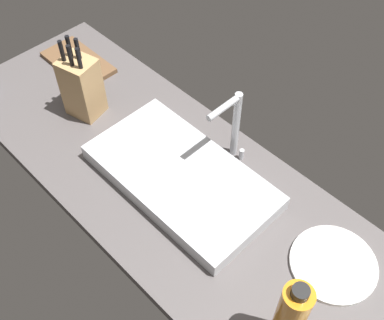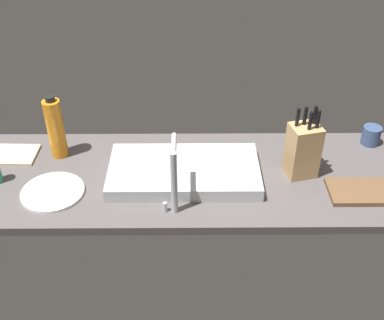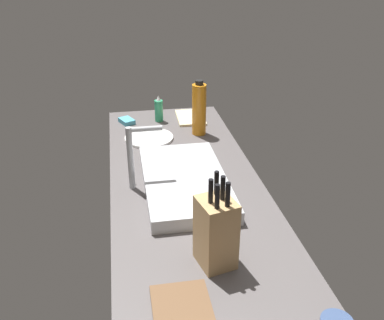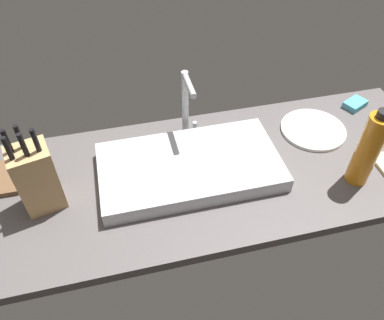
{
  "view_description": "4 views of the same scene",
  "coord_description": "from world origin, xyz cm",
  "px_view_note": "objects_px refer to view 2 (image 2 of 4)",
  "views": [
    {
      "loc": [
        65.83,
        -58.69,
        122.04
      ],
      "look_at": [
        1.4,
        4.57,
        12.49
      ],
      "focal_mm": 44.4,
      "sensor_mm": 36.0,
      "label": 1
    },
    {
      "loc": [
        -2.07,
        153.72,
        121.25
      ],
      "look_at": [
        -3.12,
        2.42,
        12.47
      ],
      "focal_mm": 45.43,
      "sensor_mm": 36.0,
      "label": 2
    },
    {
      "loc": [
        -147.54,
        23.94,
        90.68
      ],
      "look_at": [
        4.16,
        -2.43,
        13.26
      ],
      "focal_mm": 40.68,
      "sensor_mm": 36.0,
      "label": 3
    },
    {
      "loc": [
        -19.68,
        -83.52,
        95.78
      ],
      "look_at": [
        0.31,
        -0.68,
        11.03
      ],
      "focal_mm": 35.44,
      "sensor_mm": 36.0,
      "label": 4
    }
  ],
  "objects_px": {
    "sink_basin": "(183,171)",
    "water_bottle": "(55,128)",
    "faucet": "(174,175)",
    "cutting_board": "(367,191)",
    "knife_block": "(303,150)",
    "coffee_mug": "(371,135)",
    "dish_towel": "(9,155)",
    "dinner_plate": "(53,192)"
  },
  "relations": [
    {
      "from": "sink_basin",
      "to": "water_bottle",
      "type": "bearing_deg",
      "value": -16.7
    },
    {
      "from": "faucet",
      "to": "knife_block",
      "type": "relative_size",
      "value": 0.88
    },
    {
      "from": "water_bottle",
      "to": "dinner_plate",
      "type": "height_order",
      "value": "water_bottle"
    },
    {
      "from": "faucet",
      "to": "knife_block",
      "type": "bearing_deg",
      "value": -157.06
    },
    {
      "from": "faucet",
      "to": "dinner_plate",
      "type": "relative_size",
      "value": 1.08
    },
    {
      "from": "knife_block",
      "to": "dinner_plate",
      "type": "bearing_deg",
      "value": -6.65
    },
    {
      "from": "water_bottle",
      "to": "dish_towel",
      "type": "bearing_deg",
      "value": 1.97
    },
    {
      "from": "sink_basin",
      "to": "water_bottle",
      "type": "relative_size",
      "value": 2.13
    },
    {
      "from": "knife_block",
      "to": "coffee_mug",
      "type": "height_order",
      "value": "knife_block"
    },
    {
      "from": "knife_block",
      "to": "coffee_mug",
      "type": "distance_m",
      "value": 0.41
    },
    {
      "from": "sink_basin",
      "to": "dish_towel",
      "type": "distance_m",
      "value": 0.75
    },
    {
      "from": "water_bottle",
      "to": "knife_block",
      "type": "bearing_deg",
      "value": 172.15
    },
    {
      "from": "sink_basin",
      "to": "cutting_board",
      "type": "relative_size",
      "value": 2.03
    },
    {
      "from": "cutting_board",
      "to": "dish_towel",
      "type": "distance_m",
      "value": 1.45
    },
    {
      "from": "knife_block",
      "to": "water_bottle",
      "type": "distance_m",
      "value": 0.99
    },
    {
      "from": "knife_block",
      "to": "cutting_board",
      "type": "relative_size",
      "value": 1.01
    },
    {
      "from": "sink_basin",
      "to": "dish_towel",
      "type": "relative_size",
      "value": 2.54
    },
    {
      "from": "cutting_board",
      "to": "sink_basin",
      "type": "bearing_deg",
      "value": -8.87
    },
    {
      "from": "faucet",
      "to": "cutting_board",
      "type": "bearing_deg",
      "value": -173.66
    },
    {
      "from": "dinner_plate",
      "to": "coffee_mug",
      "type": "height_order",
      "value": "coffee_mug"
    },
    {
      "from": "faucet",
      "to": "cutting_board",
      "type": "relative_size",
      "value": 0.88
    },
    {
      "from": "cutting_board",
      "to": "water_bottle",
      "type": "height_order",
      "value": "water_bottle"
    },
    {
      "from": "faucet",
      "to": "water_bottle",
      "type": "relative_size",
      "value": 0.93
    },
    {
      "from": "dinner_plate",
      "to": "dish_towel",
      "type": "xyz_separation_m",
      "value": [
        0.24,
        -0.25,
        0.0
      ]
    },
    {
      "from": "sink_basin",
      "to": "coffee_mug",
      "type": "xyz_separation_m",
      "value": [
        -0.81,
        -0.23,
        0.01
      ]
    },
    {
      "from": "knife_block",
      "to": "cutting_board",
      "type": "bearing_deg",
      "value": 137.16
    },
    {
      "from": "knife_block",
      "to": "sink_basin",
      "type": "bearing_deg",
      "value": -11.34
    },
    {
      "from": "faucet",
      "to": "knife_block",
      "type": "height_order",
      "value": "knife_block"
    },
    {
      "from": "sink_basin",
      "to": "faucet",
      "type": "distance_m",
      "value": 0.23
    },
    {
      "from": "faucet",
      "to": "dish_towel",
      "type": "height_order",
      "value": "faucet"
    },
    {
      "from": "water_bottle",
      "to": "dinner_plate",
      "type": "bearing_deg",
      "value": 95.71
    },
    {
      "from": "coffee_mug",
      "to": "water_bottle",
      "type": "bearing_deg",
      "value": 3.33
    },
    {
      "from": "cutting_board",
      "to": "coffee_mug",
      "type": "height_order",
      "value": "coffee_mug"
    },
    {
      "from": "water_bottle",
      "to": "dish_towel",
      "type": "height_order",
      "value": "water_bottle"
    },
    {
      "from": "sink_basin",
      "to": "coffee_mug",
      "type": "distance_m",
      "value": 0.85
    },
    {
      "from": "sink_basin",
      "to": "knife_block",
      "type": "distance_m",
      "value": 0.47
    },
    {
      "from": "knife_block",
      "to": "water_bottle",
      "type": "bearing_deg",
      "value": -21.63
    },
    {
      "from": "cutting_board",
      "to": "dinner_plate",
      "type": "relative_size",
      "value": 1.22
    },
    {
      "from": "sink_basin",
      "to": "knife_block",
      "type": "bearing_deg",
      "value": -177.55
    },
    {
      "from": "dish_towel",
      "to": "water_bottle",
      "type": "bearing_deg",
      "value": -178.03
    },
    {
      "from": "sink_basin",
      "to": "faucet",
      "type": "xyz_separation_m",
      "value": [
        0.03,
        0.19,
        0.13
      ]
    },
    {
      "from": "sink_basin",
      "to": "knife_block",
      "type": "xyz_separation_m",
      "value": [
        -0.47,
        -0.02,
        0.09
      ]
    }
  ]
}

